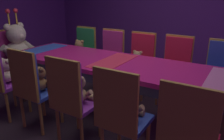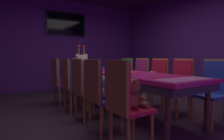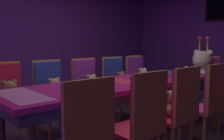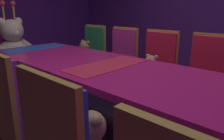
{
  "view_description": "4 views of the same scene",
  "coord_description": "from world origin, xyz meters",
  "px_view_note": "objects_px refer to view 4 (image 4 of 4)",
  "views": [
    {
      "loc": [
        -2.32,
        -1.4,
        1.53
      ],
      "look_at": [
        -0.17,
        -0.09,
        0.69
      ],
      "focal_mm": 35.93,
      "sensor_mm": 36.0,
      "label": 1
    },
    {
      "loc": [
        -1.99,
        -2.75,
        1.02
      ],
      "look_at": [
        -0.07,
        0.3,
        0.77
      ],
      "focal_mm": 30.27,
      "sensor_mm": 36.0,
      "label": 2
    },
    {
      "loc": [
        2.2,
        -2.09,
        1.22
      ],
      "look_at": [
        -0.03,
        -0.16,
        0.89
      ],
      "focal_mm": 39.54,
      "sensor_mm": 36.0,
      "label": 3
    },
    {
      "loc": [
        -1.3,
        -1.26,
        1.21
      ],
      "look_at": [
        -0.04,
        -0.09,
        0.73
      ],
      "focal_mm": 34.51,
      "sensor_mm": 36.0,
      "label": 4
    }
  ],
  "objects_px": {
    "banquet_table": "(107,75)",
    "chair_right_2": "(157,64)",
    "chair_right_4": "(92,51)",
    "chair_right_3": "(121,57)",
    "throne_chair": "(10,51)",
    "teddy_left_2": "(37,106)",
    "chair_right_1": "(207,74)",
    "chair_left_2": "(15,112)",
    "teddy_right_4": "(85,53)",
    "teddy_left_3": "(3,86)",
    "king_teddy_bear": "(14,44)",
    "teddy_right_2": "(150,69)"
  },
  "relations": [
    {
      "from": "chair_right_3",
      "to": "chair_right_4",
      "type": "distance_m",
      "value": 0.59
    },
    {
      "from": "chair_right_2",
      "to": "teddy_right_4",
      "type": "distance_m",
      "value": 1.16
    },
    {
      "from": "king_teddy_bear",
      "to": "banquet_table",
      "type": "bearing_deg",
      "value": -0.0
    },
    {
      "from": "teddy_left_2",
      "to": "throne_chair",
      "type": "height_order",
      "value": "throne_chair"
    },
    {
      "from": "banquet_table",
      "to": "teddy_left_2",
      "type": "relative_size",
      "value": 9.37
    },
    {
      "from": "chair_right_2",
      "to": "king_teddy_bear",
      "type": "height_order",
      "value": "king_teddy_bear"
    },
    {
      "from": "banquet_table",
      "to": "teddy_left_3",
      "type": "xyz_separation_m",
      "value": [
        -0.67,
        0.6,
        -0.07
      ]
    },
    {
      "from": "chair_right_3",
      "to": "banquet_table",
      "type": "bearing_deg",
      "value": 33.42
    },
    {
      "from": "chair_right_4",
      "to": "chair_right_3",
      "type": "bearing_deg",
      "value": 89.61
    },
    {
      "from": "teddy_left_2",
      "to": "chair_right_3",
      "type": "xyz_separation_m",
      "value": [
        1.52,
        0.55,
        0.01
      ]
    },
    {
      "from": "chair_right_1",
      "to": "teddy_right_2",
      "type": "distance_m",
      "value": 0.58
    },
    {
      "from": "chair_right_2",
      "to": "throne_chair",
      "type": "xyz_separation_m",
      "value": [
        -0.83,
        2.05,
        0.0
      ]
    },
    {
      "from": "teddy_left_2",
      "to": "chair_right_1",
      "type": "bearing_deg",
      "value": -20.93
    },
    {
      "from": "chair_right_2",
      "to": "chair_right_4",
      "type": "bearing_deg",
      "value": -91.09
    },
    {
      "from": "chair_right_3",
      "to": "teddy_right_4",
      "type": "relative_size",
      "value": 2.9
    },
    {
      "from": "teddy_left_2",
      "to": "king_teddy_bear",
      "type": "xyz_separation_m",
      "value": [
        0.67,
        1.86,
        0.15
      ]
    },
    {
      "from": "chair_right_2",
      "to": "teddy_right_2",
      "type": "xyz_separation_m",
      "value": [
        -0.14,
        0.0,
        -0.02
      ]
    },
    {
      "from": "banquet_table",
      "to": "chair_right_4",
      "type": "bearing_deg",
      "value": 53.38
    },
    {
      "from": "throne_chair",
      "to": "chair_right_2",
      "type": "bearing_deg",
      "value": 22.01
    },
    {
      "from": "chair_left_2",
      "to": "chair_right_3",
      "type": "height_order",
      "value": "same"
    },
    {
      "from": "chair_left_2",
      "to": "chair_right_4",
      "type": "relative_size",
      "value": 1.0
    },
    {
      "from": "teddy_left_3",
      "to": "chair_right_2",
      "type": "bearing_deg",
      "value": -21.92
    },
    {
      "from": "throne_chair",
      "to": "chair_right_1",
      "type": "bearing_deg",
      "value": 17.8
    },
    {
      "from": "chair_left_2",
      "to": "teddy_right_4",
      "type": "xyz_separation_m",
      "value": [
        1.52,
        1.13,
        -0.0
      ]
    },
    {
      "from": "chair_right_1",
      "to": "teddy_right_4",
      "type": "height_order",
      "value": "chair_right_1"
    },
    {
      "from": "teddy_left_3",
      "to": "teddy_right_4",
      "type": "xyz_separation_m",
      "value": [
        1.37,
        0.55,
        0.01
      ]
    },
    {
      "from": "banquet_table",
      "to": "chair_right_2",
      "type": "height_order",
      "value": "chair_right_2"
    },
    {
      "from": "chair_left_2",
      "to": "throne_chair",
      "type": "height_order",
      "value": "same"
    },
    {
      "from": "chair_left_2",
      "to": "teddy_left_2",
      "type": "bearing_deg",
      "value": 0.0
    },
    {
      "from": "chair_left_2",
      "to": "chair_right_1",
      "type": "bearing_deg",
      "value": -19.24
    },
    {
      "from": "banquet_table",
      "to": "teddy_right_2",
      "type": "height_order",
      "value": "banquet_table"
    },
    {
      "from": "chair_left_2",
      "to": "chair_right_4",
      "type": "height_order",
      "value": "same"
    },
    {
      "from": "chair_right_1",
      "to": "chair_left_2",
      "type": "bearing_deg",
      "value": -19.24
    },
    {
      "from": "chair_left_2",
      "to": "chair_right_3",
      "type": "bearing_deg",
      "value": 18.18
    },
    {
      "from": "teddy_right_2",
      "to": "throne_chair",
      "type": "height_order",
      "value": "throne_chair"
    },
    {
      "from": "banquet_table",
      "to": "chair_right_2",
      "type": "xyz_separation_m",
      "value": [
        0.83,
        -0.01,
        -0.06
      ]
    },
    {
      "from": "teddy_left_2",
      "to": "banquet_table",
      "type": "bearing_deg",
      "value": -1.08
    },
    {
      "from": "teddy_right_2",
      "to": "chair_right_3",
      "type": "relative_size",
      "value": 0.29
    },
    {
      "from": "throne_chair",
      "to": "chair_left_2",
      "type": "bearing_deg",
      "value": -21.89
    },
    {
      "from": "chair_right_1",
      "to": "chair_right_4",
      "type": "xyz_separation_m",
      "value": [
        0.01,
        1.71,
        0.0
      ]
    },
    {
      "from": "teddy_right_4",
      "to": "chair_right_1",
      "type": "bearing_deg",
      "value": 94.44
    },
    {
      "from": "teddy_left_3",
      "to": "chair_right_2",
      "type": "relative_size",
      "value": 0.32
    },
    {
      "from": "teddy_left_3",
      "to": "king_teddy_bear",
      "type": "xyz_separation_m",
      "value": [
        0.67,
        1.28,
        0.15
      ]
    },
    {
      "from": "teddy_left_3",
      "to": "chair_right_4",
      "type": "relative_size",
      "value": 0.32
    },
    {
      "from": "chair_right_1",
      "to": "chair_right_3",
      "type": "height_order",
      "value": "same"
    },
    {
      "from": "teddy_left_2",
      "to": "chair_right_4",
      "type": "bearing_deg",
      "value": 36.65
    },
    {
      "from": "teddy_left_2",
      "to": "throne_chair",
      "type": "relative_size",
      "value": 0.32
    },
    {
      "from": "banquet_table",
      "to": "teddy_left_3",
      "type": "distance_m",
      "value": 0.9
    },
    {
      "from": "king_teddy_bear",
      "to": "teddy_left_3",
      "type": "bearing_deg",
      "value": -27.64
    },
    {
      "from": "chair_left_2",
      "to": "king_teddy_bear",
      "type": "xyz_separation_m",
      "value": [
        0.82,
        1.86,
        0.14
      ]
    }
  ]
}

